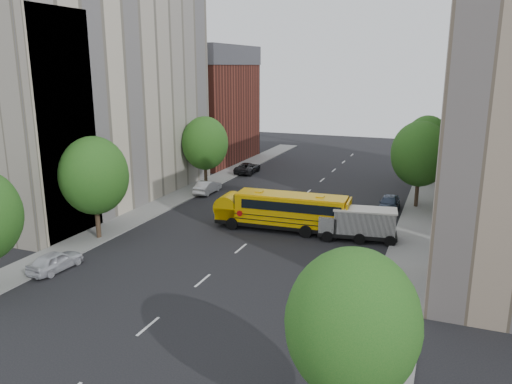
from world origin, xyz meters
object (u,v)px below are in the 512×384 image
Objects in this scene: parked_car_2 at (248,168)px; street_tree_4 at (420,154)px; safari_truck at (359,223)px; parked_car_0 at (55,261)px; street_tree_2 at (205,143)px; parked_car_1 at (207,187)px; parked_car_4 at (389,203)px; street_tree_1 at (94,176)px; street_tree_3 at (352,324)px; street_tree_5 at (427,140)px; school_bus at (282,209)px.

street_tree_4 is at bearing 154.84° from parked_car_2.
parked_car_0 is at bearing -151.25° from safari_truck.
street_tree_2 is 22.00m from street_tree_4.
street_tree_4 is 1.34× the size of safari_truck.
safari_truck is at bearing 152.75° from parked_car_1.
safari_truck is at bearing -138.79° from parked_car_0.
street_tree_2 reaches higher than parked_car_4.
street_tree_1 is 26.08m from street_tree_3.
safari_truck is at bearing 128.56° from parked_car_2.
street_tree_4 is at bearing 44.79° from parked_car_4.
street_tree_5 is 1.58× the size of parked_car_2.
street_tree_3 is at bearing -90.00° from street_tree_4.
street_tree_4 is (0.00, 32.00, 0.62)m from street_tree_3.
parked_car_4 is (18.36, -10.68, 0.09)m from parked_car_2.
street_tree_1 is 16.24m from parked_car_1.
school_bus is at bearing -131.71° from parked_car_4.
school_bus is 6.23m from safari_truck.
street_tree_1 is at bearing -90.00° from street_tree_2.
street_tree_5 is at bearing -145.73° from parked_car_1.
school_bus is 22.18m from parked_car_2.
safari_truck is 8.85m from parked_car_4.
parked_car_4 is (19.80, -2.25, -4.08)m from street_tree_2.
street_tree_4 is at bearing -126.61° from parked_car_0.
street_tree_2 is 9.52m from parked_car_2.
street_tree_2 is 20.34m from parked_car_4.
parked_car_0 is (-20.60, -24.05, -4.42)m from street_tree_4.
parked_car_1 is at bearing 179.63° from parked_car_4.
street_tree_2 is 2.01× the size of parked_car_0.
street_tree_1 is at bearing -73.02° from parked_car_0.
school_bus is 2.71× the size of parked_car_1.
street_tree_5 is at bearing 28.61° from street_tree_2.
school_bus is at bearing 141.73° from parked_car_1.
street_tree_3 is 1.63× the size of parked_car_4.
street_tree_3 is 1.50× the size of parked_car_2.
street_tree_1 is 18.00m from street_tree_2.
parked_car_4 is at bearing 146.95° from parked_car_2.
parked_car_2 is at bearing 80.31° from street_tree_2.
street_tree_5 is 21.26m from parked_car_2.
street_tree_2 reaches higher than parked_car_0.
street_tree_3 is 44.00m from street_tree_5.
street_tree_1 is 0.98× the size of street_tree_4.
street_tree_2 is at bearing -60.45° from parked_car_1.
street_tree_2 is 0.95× the size of street_tree_4.
parked_car_2 is at bearing -86.11° from parked_car_0.
parked_car_4 is at bearing -6.48° from street_tree_2.
parked_car_1 is 0.86× the size of parked_car_2.
parked_car_0 is (-10.97, -13.21, -1.07)m from school_bus.
parked_car_2 is at bearing 122.93° from safari_truck.
street_tree_1 is 1.03× the size of street_tree_2.
parked_car_1 is (-17.18, 8.59, -0.65)m from safari_truck.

